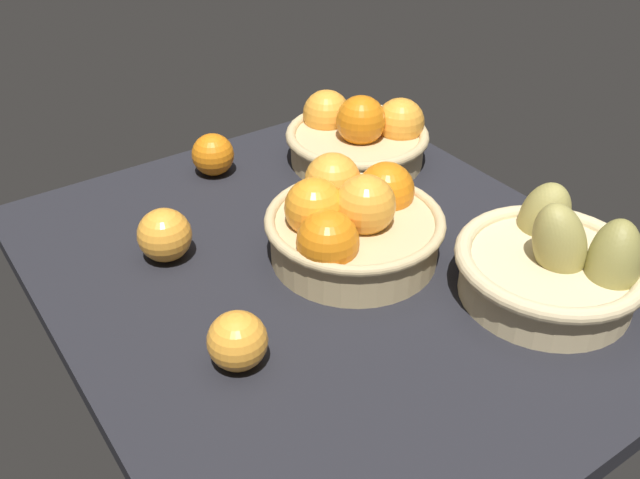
% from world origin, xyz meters
% --- Properties ---
extents(market_tray, '(0.84, 0.72, 0.03)m').
position_xyz_m(market_tray, '(0.00, 0.00, 0.01)').
color(market_tray, black).
rests_on(market_tray, ground).
extents(basket_center, '(0.25, 0.25, 0.13)m').
position_xyz_m(basket_center, '(-0.01, 0.04, 0.08)').
color(basket_center, tan).
rests_on(basket_center, market_tray).
extents(basket_far_right_pears, '(0.24, 0.24, 0.15)m').
position_xyz_m(basket_far_right_pears, '(0.21, 0.19, 0.08)').
color(basket_far_right_pears, '#D3BC8C').
rests_on(basket_far_right_pears, market_tray).
extents(basket_far_left, '(0.24, 0.24, 0.12)m').
position_xyz_m(basket_far_left, '(-0.22, 0.21, 0.07)').
color(basket_far_left, tan).
rests_on(basket_far_left, market_tray).
extents(loose_orange_front_gap, '(0.07, 0.07, 0.07)m').
position_xyz_m(loose_orange_front_gap, '(-0.32, -0.01, 0.06)').
color(loose_orange_front_gap, orange).
rests_on(loose_orange_front_gap, market_tray).
extents(loose_orange_back_gap, '(0.07, 0.07, 0.07)m').
position_xyz_m(loose_orange_back_gap, '(0.09, -0.20, 0.06)').
color(loose_orange_back_gap, '#F49E33').
rests_on(loose_orange_back_gap, market_tray).
extents(loose_orange_side_gap, '(0.07, 0.07, 0.07)m').
position_xyz_m(loose_orange_side_gap, '(-0.14, -0.18, 0.07)').
color(loose_orange_side_gap, '#F49E33').
rests_on(loose_orange_side_gap, market_tray).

